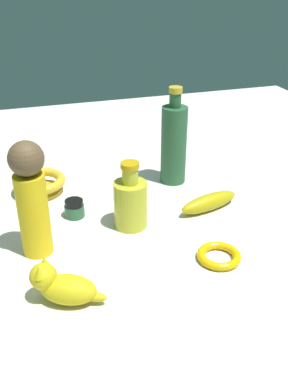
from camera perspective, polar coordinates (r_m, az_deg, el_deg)
name	(u,v)px	position (r m, az deg, el deg)	size (l,w,h in m)	color
ground	(144,220)	(1.05, 0.00, -3.70)	(2.00, 2.00, 0.00)	silver
banana	(210,203)	(1.09, 8.57, -1.43)	(0.16, 0.04, 0.04)	#BAA512
bowl	(40,183)	(1.19, -13.46, 1.11)	(0.14, 0.14, 0.05)	gold
bottle_tall	(174,143)	(1.19, 3.90, 6.38)	(0.07, 0.07, 0.27)	#275835
cat_figurine	(62,285)	(0.82, -10.68, -11.88)	(0.10, 0.13, 0.08)	gold
nail_polish_jar	(74,208)	(1.07, -9.06, -2.13)	(0.05, 0.05, 0.04)	#295B3C
bottle_short	(130,202)	(1.00, -1.78, -1.27)	(0.08, 0.08, 0.16)	gold
bangle	(219,256)	(0.93, 9.73, -8.20)	(0.09, 0.09, 0.02)	#F3B60A
person_figure_adult	(31,197)	(0.90, -14.47, -0.68)	(0.09, 0.09, 0.25)	yellow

